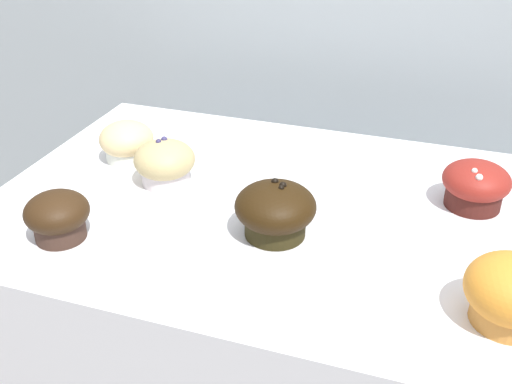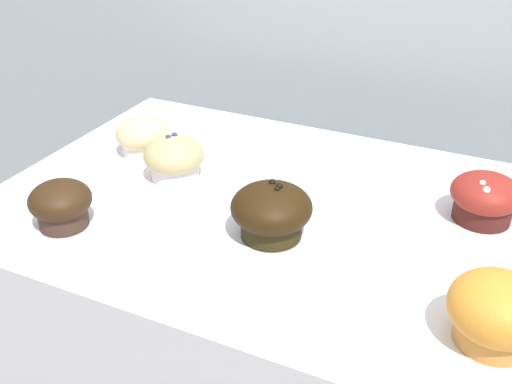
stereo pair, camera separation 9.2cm
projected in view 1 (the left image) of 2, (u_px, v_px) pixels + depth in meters
The scene contains 7 objects.
wall_back at pixel (359, 90), 1.47m from camera, with size 3.20×0.10×1.80m, color #A8B2B7.
muffin_front_center at pixel (165, 163), 1.03m from camera, with size 0.11×0.11×0.08m.
muffin_back_left at pixel (476, 185), 0.96m from camera, with size 0.11×0.11×0.08m.
muffin_back_right at pixel (127, 142), 1.11m from camera, with size 0.10×0.10×0.07m.
muffin_front_left at pixel (275, 210), 0.88m from camera, with size 0.12×0.12×0.09m.
muffin_front_right at pixel (58, 216), 0.88m from camera, with size 0.10×0.10×0.07m.
muffin_back_center at pixel (512, 293), 0.72m from camera, with size 0.12×0.12×0.09m.
Camera 1 is at (0.20, -0.81, 1.41)m, focal length 42.00 mm.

